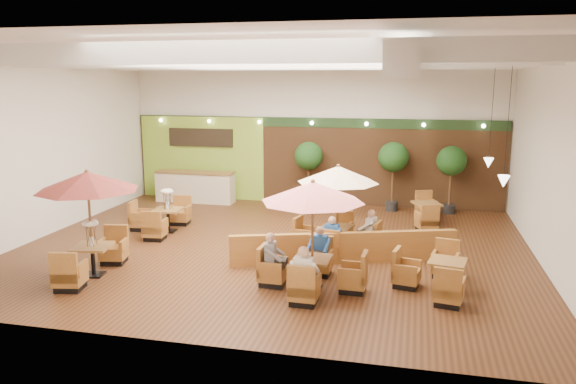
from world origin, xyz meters
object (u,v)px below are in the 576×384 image
(diner_1, at_px, (319,245))
(table_4, at_px, (435,275))
(topiary_0, at_px, (309,159))
(topiary_2, at_px, (451,164))
(diner_3, at_px, (332,233))
(diner_4, at_px, (369,226))
(booth_divider, at_px, (344,248))
(topiary_1, at_px, (393,160))
(table_0, at_px, (88,196))
(diner_0, at_px, (304,269))
(diner_2, at_px, (273,254))
(service_counter, at_px, (195,187))
(table_3, at_px, (161,217))
(table_5, at_px, (426,214))
(table_2, at_px, (338,192))
(table_1, at_px, (313,214))

(diner_1, bearing_deg, table_4, -178.37)
(topiary_0, bearing_deg, topiary_2, 0.00)
(diner_3, distance_m, diner_4, 1.24)
(booth_divider, xyz_separation_m, topiary_1, (0.90, 6.23, 1.43))
(table_0, bearing_deg, topiary_2, 33.68)
(table_4, height_order, diner_0, diner_0)
(diner_2, bearing_deg, diner_1, 129.74)
(service_counter, xyz_separation_m, diner_0, (6.02, -8.85, 0.18))
(service_counter, bearing_deg, table_3, -82.12)
(table_3, height_order, diner_3, table_3)
(topiary_0, height_order, topiary_1, topiary_1)
(diner_0, height_order, diner_1, diner_0)
(booth_divider, height_order, table_4, table_4)
(table_5, relative_size, diner_2, 3.28)
(topiary_0, height_order, diner_4, topiary_0)
(service_counter, height_order, topiary_2, topiary_2)
(table_5, height_order, diner_4, diner_4)
(topiary_2, xyz_separation_m, diner_1, (-3.37, -7.23, -1.04))
(topiary_1, height_order, diner_4, topiary_1)
(table_4, bearing_deg, diner_4, 135.77)
(topiary_1, xyz_separation_m, topiary_2, (1.98, 0.00, -0.07))
(table_5, xyz_separation_m, diner_1, (-2.57, -5.52, 0.39))
(table_2, relative_size, table_5, 0.95)
(table_0, distance_m, table_5, 10.49)
(table_1, bearing_deg, diner_4, 72.89)
(booth_divider, relative_size, topiary_0, 2.44)
(diner_3, bearing_deg, booth_divider, -20.33)
(table_2, height_order, diner_3, table_2)
(table_4, relative_size, diner_1, 3.30)
(table_1, bearing_deg, diner_2, -178.16)
(booth_divider, height_order, table_3, table_3)
(table_1, relative_size, table_2, 1.03)
(table_2, bearing_deg, topiary_1, 88.05)
(booth_divider, distance_m, topiary_1, 6.45)
(topiary_0, distance_m, diner_4, 5.92)
(service_counter, bearing_deg, booth_divider, -42.80)
(booth_divider, height_order, topiary_0, topiary_0)
(service_counter, xyz_separation_m, topiary_2, (9.39, 0.20, 1.19))
(service_counter, height_order, topiary_0, topiary_0)
(table_5, bearing_deg, table_0, -159.90)
(topiary_0, distance_m, topiary_1, 3.04)
(diner_2, distance_m, diner_4, 3.54)
(topiary_0, relative_size, diner_2, 3.08)
(table_0, relative_size, table_4, 1.08)
(table_0, height_order, table_4, table_0)
(booth_divider, distance_m, table_1, 2.37)
(table_2, bearing_deg, table_3, -176.02)
(table_0, bearing_deg, table_5, 30.03)
(table_3, bearing_deg, topiary_1, 27.73)
(table_3, xyz_separation_m, topiary_1, (6.82, 4.43, 1.39))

